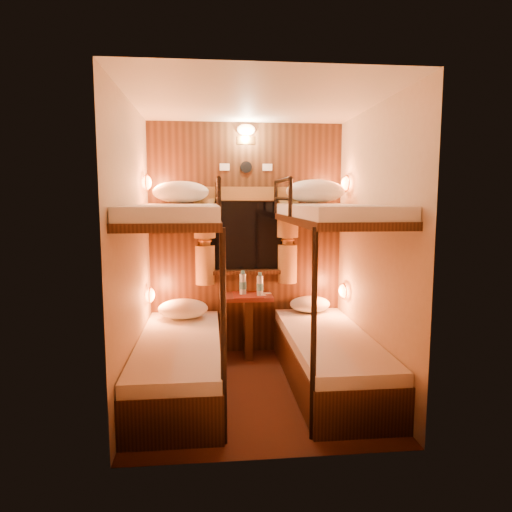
{
  "coord_description": "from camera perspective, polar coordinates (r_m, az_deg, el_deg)",
  "views": [
    {
      "loc": [
        -0.38,
        -3.72,
        1.63
      ],
      "look_at": [
        0.01,
        0.15,
        1.14
      ],
      "focal_mm": 32.0,
      "sensor_mm": 36.0,
      "label": 1
    }
  ],
  "objects": [
    {
      "name": "pillow_upper_left",
      "position": [
        4.46,
        -9.38,
        7.89
      ],
      "size": [
        0.54,
        0.38,
        0.21
      ],
      "primitive_type": "ellipsoid",
      "color": "silver",
      "rests_on": "bunk_left"
    },
    {
      "name": "wall_right",
      "position": [
        3.99,
        14.47,
        0.76
      ],
      "size": [
        0.0,
        2.4,
        2.4
      ],
      "primitive_type": "plane",
      "rotation": [
        1.57,
        0.0,
        -1.57
      ],
      "color": "#C6B293",
      "rests_on": "floor"
    },
    {
      "name": "bunk_left",
      "position": [
        3.94,
        -9.6,
        -8.69
      ],
      "size": [
        0.72,
        1.9,
        1.82
      ],
      "color": "black",
      "rests_on": "floor"
    },
    {
      "name": "pillow_lower_left",
      "position": [
        4.57,
        -9.1,
        -6.54
      ],
      "size": [
        0.49,
        0.35,
        0.19
      ],
      "primitive_type": "ellipsoid",
      "color": "silver",
      "rests_on": "bunk_left"
    },
    {
      "name": "floor",
      "position": [
        4.08,
        0.02,
        -16.39
      ],
      "size": [
        2.1,
        2.1,
        0.0
      ],
      "primitive_type": "plane",
      "color": "#35170E",
      "rests_on": "ground"
    },
    {
      "name": "reading_lamps",
      "position": [
        4.45,
        -0.9,
        2.15
      ],
      "size": [
        2.0,
        0.2,
        1.25
      ],
      "color": "orange",
      "rests_on": "wall_left"
    },
    {
      "name": "bottle_left",
      "position": [
        4.69,
        -1.65,
        -3.53
      ],
      "size": [
        0.07,
        0.07,
        0.25
      ],
      "rotation": [
        0.0,
        0.0,
        -0.44
      ],
      "color": "#99BFE5",
      "rests_on": "table"
    },
    {
      "name": "pillow_lower_right",
      "position": [
        4.81,
        6.75,
        -5.99
      ],
      "size": [
        0.42,
        0.3,
        0.17
      ],
      "primitive_type": "ellipsoid",
      "color": "silver",
      "rests_on": "bunk_right"
    },
    {
      "name": "pillow_upper_right",
      "position": [
        4.53,
        7.4,
        8.03
      ],
      "size": [
        0.58,
        0.41,
        0.23
      ],
      "primitive_type": "ellipsoid",
      "color": "silver",
      "rests_on": "bunk_right"
    },
    {
      "name": "window",
      "position": [
        4.76,
        -1.21,
        1.77
      ],
      "size": [
        1.0,
        0.12,
        0.79
      ],
      "color": "black",
      "rests_on": "back_panel"
    },
    {
      "name": "bottle_right",
      "position": [
        4.63,
        0.5,
        -3.74
      ],
      "size": [
        0.07,
        0.07,
        0.24
      ],
      "rotation": [
        0.0,
        0.0,
        0.31
      ],
      "color": "#99BFE5",
      "rests_on": "table"
    },
    {
      "name": "back_panel",
      "position": [
        4.79,
        -1.24,
        2.03
      ],
      "size": [
        2.0,
        0.03,
        2.4
      ],
      "primitive_type": "cube",
      "color": "black",
      "rests_on": "floor"
    },
    {
      "name": "table",
      "position": [
        4.74,
        -1.03,
        -7.67
      ],
      "size": [
        0.5,
        0.34,
        0.66
      ],
      "color": "#5F2315",
      "rests_on": "floor"
    },
    {
      "name": "ceiling",
      "position": [
        3.81,
        0.02,
        18.83
      ],
      "size": [
        2.1,
        2.1,
        0.0
      ],
      "primitive_type": "plane",
      "rotation": [
        3.14,
        0.0,
        0.0
      ],
      "color": "silver",
      "rests_on": "wall_back"
    },
    {
      "name": "wall_left",
      "position": [
        3.79,
        -15.19,
        0.41
      ],
      "size": [
        0.0,
        2.4,
        2.4
      ],
      "primitive_type": "plane",
      "rotation": [
        1.57,
        0.0,
        1.57
      ],
      "color": "#C6B293",
      "rests_on": "floor"
    },
    {
      "name": "back_fixtures",
      "position": [
        4.77,
        -1.24,
        14.6
      ],
      "size": [
        0.54,
        0.09,
        0.48
      ],
      "color": "black",
      "rests_on": "back_panel"
    },
    {
      "name": "wall_back",
      "position": [
        4.8,
        -1.26,
        2.04
      ],
      "size": [
        2.4,
        0.0,
        2.4
      ],
      "primitive_type": "plane",
      "rotation": [
        1.57,
        0.0,
        0.0
      ],
      "color": "#C6B293",
      "rests_on": "floor"
    },
    {
      "name": "sachet_a",
      "position": [
        4.67,
        0.77,
        -4.91
      ],
      "size": [
        0.08,
        0.07,
        0.01
      ],
      "primitive_type": "cube",
      "rotation": [
        0.0,
        0.0,
        0.3
      ],
      "color": "silver",
      "rests_on": "table"
    },
    {
      "name": "sachet_b",
      "position": [
        4.77,
        1.35,
        -4.63
      ],
      "size": [
        0.09,
        0.08,
        0.01
      ],
      "primitive_type": "cube",
      "rotation": [
        0.0,
        0.0,
        0.27
      ],
      "color": "silver",
      "rests_on": "table"
    },
    {
      "name": "curtains",
      "position": [
        4.72,
        -1.18,
        2.73
      ],
      "size": [
        1.1,
        0.22,
        1.0
      ],
      "color": "olive",
      "rests_on": "back_panel"
    },
    {
      "name": "bunk_right",
      "position": [
        4.07,
        9.13,
        -8.19
      ],
      "size": [
        0.72,
        1.9,
        1.82
      ],
      "color": "black",
      "rests_on": "floor"
    },
    {
      "name": "wall_front",
      "position": [
        2.73,
        2.27,
        -1.92
      ],
      "size": [
        2.4,
        0.0,
        2.4
      ],
      "primitive_type": "plane",
      "rotation": [
        -1.57,
        0.0,
        0.0
      ],
      "color": "#C6B293",
      "rests_on": "floor"
    }
  ]
}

